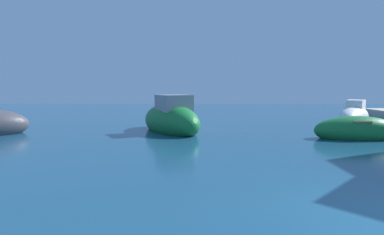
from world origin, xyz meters
TOP-DOWN VIEW (x-y plane):
  - moored_boat_3 at (3.40, 8.93)m, footprint 3.67×1.56m
  - moored_boat_4 at (-4.70, 11.19)m, footprint 4.08×5.28m
  - moored_boat_5 at (6.21, 15.20)m, footprint 3.83×4.71m

SIDE VIEW (x-z plane):
  - moored_boat_3 at x=3.40m, z-range -0.28..0.97m
  - moored_boat_5 at x=6.21m, z-range -0.42..1.29m
  - moored_boat_4 at x=-4.70m, z-range -0.54..1.68m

